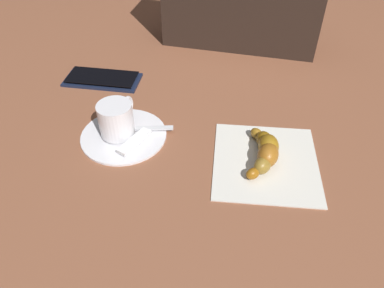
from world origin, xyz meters
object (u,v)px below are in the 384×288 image
espresso_cup (116,119)px  teaspoon (124,128)px  croissant (266,151)px  saucer (124,135)px  napkin (266,161)px  cell_phone (102,79)px  sugar_packet (134,142)px

espresso_cup → teaspoon: espresso_cup is taller
croissant → teaspoon: bearing=158.9°
saucer → napkin: (0.23, -0.08, -0.00)m
croissant → saucer: bearing=160.9°
napkin → cell_phone: (-0.28, 0.26, 0.00)m
napkin → croissant: 0.02m
saucer → croissant: size_ratio=1.29×
sugar_packet → croissant: 0.21m
teaspoon → sugar_packet: teaspoon is taller
teaspoon → cell_phone: (-0.05, 0.17, -0.01)m
espresso_cup → croissant: (0.23, -0.08, -0.02)m
sugar_packet → napkin: size_ratio=0.40×
saucer → napkin: saucer is taller
saucer → teaspoon: size_ratio=1.15×
teaspoon → napkin: teaspoon is taller
teaspoon → espresso_cup: bearing=-146.1°
sugar_packet → saucer: bearing=72.6°
saucer → espresso_cup: size_ratio=1.83×
espresso_cup → teaspoon: size_ratio=0.63×
espresso_cup → saucer: bearing=-19.0°
napkin → cell_phone: size_ratio=1.06×
napkin → croissant: bearing=103.0°
teaspoon → sugar_packet: size_ratio=1.82×
sugar_packet → cell_phone: 0.22m
cell_phone → sugar_packet: bearing=-71.0°
croissant → cell_phone: (-0.28, 0.26, -0.01)m
saucer → espresso_cup: espresso_cup is taller
croissant → cell_phone: croissant is taller
sugar_packet → napkin: 0.22m
espresso_cup → sugar_packet: size_ratio=1.15×
sugar_packet → napkin: sugar_packet is taller
espresso_cup → cell_phone: size_ratio=0.48×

